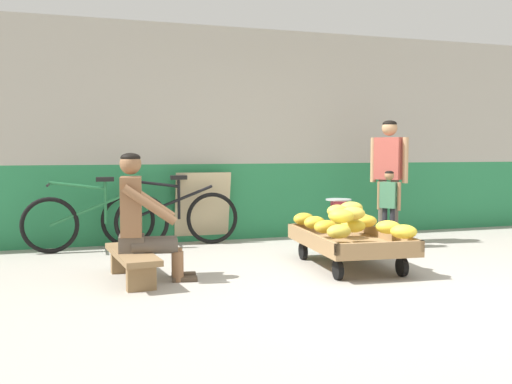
# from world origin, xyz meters

# --- Properties ---
(ground_plane) EXTENTS (80.00, 80.00, 0.00)m
(ground_plane) POSITION_xyz_m (0.00, 0.00, 0.00)
(ground_plane) COLOR #A39E93
(back_wall) EXTENTS (16.00, 0.30, 2.73)m
(back_wall) POSITION_xyz_m (0.00, 3.29, 1.36)
(back_wall) COLOR #287F4C
(back_wall) RESTS_ON ground
(banana_cart) EXTENTS (0.95, 1.50, 0.36)m
(banana_cart) POSITION_xyz_m (0.32, 1.06, 0.24)
(banana_cart) COLOR #99754C
(banana_cart) RESTS_ON ground
(banana_pile) EXTENTS (0.91, 1.46, 0.27)m
(banana_pile) POSITION_xyz_m (0.31, 1.08, 0.46)
(banana_pile) COLOR gold
(banana_pile) RESTS_ON banana_cart
(low_bench) EXTENTS (0.40, 1.12, 0.27)m
(low_bench) POSITION_xyz_m (-1.80, 1.10, 0.20)
(low_bench) COLOR olive
(low_bench) RESTS_ON ground
(vendor_seated) EXTENTS (0.71, 0.53, 1.14)m
(vendor_seated) POSITION_xyz_m (-1.71, 1.09, 0.57)
(vendor_seated) COLOR brown
(vendor_seated) RESTS_ON ground
(plastic_crate) EXTENTS (0.36, 0.28, 0.30)m
(plastic_crate) POSITION_xyz_m (0.69, 2.05, 0.15)
(plastic_crate) COLOR #19847F
(plastic_crate) RESTS_ON ground
(weighing_scale) EXTENTS (0.30, 0.30, 0.29)m
(weighing_scale) POSITION_xyz_m (0.69, 2.05, 0.45)
(weighing_scale) COLOR #28282D
(weighing_scale) RESTS_ON plastic_crate
(bicycle_near_left) EXTENTS (1.66, 0.48, 0.86)m
(bicycle_near_left) POSITION_xyz_m (-2.03, 2.77, 0.35)
(bicycle_near_left) COLOR black
(bicycle_near_left) RESTS_ON ground
(bicycle_far_left) EXTENTS (1.66, 0.48, 0.86)m
(bicycle_far_left) POSITION_xyz_m (-1.14, 2.93, 0.35)
(bicycle_far_left) COLOR black
(bicycle_far_left) RESTS_ON ground
(sign_board) EXTENTS (0.70, 0.20, 0.89)m
(sign_board) POSITION_xyz_m (-0.71, 3.08, 0.44)
(sign_board) COLOR #C6B289
(sign_board) RESTS_ON ground
(customer_adult) EXTENTS (0.35, 0.41, 1.53)m
(customer_adult) POSITION_xyz_m (1.47, 2.26, 0.95)
(customer_adult) COLOR brown
(customer_adult) RESTS_ON ground
(customer_child) EXTENTS (0.21, 0.24, 0.92)m
(customer_child) POSITION_xyz_m (1.30, 1.96, 0.57)
(customer_child) COLOR #232328
(customer_child) RESTS_ON ground
(shopping_bag) EXTENTS (0.18, 0.12, 0.24)m
(shopping_bag) POSITION_xyz_m (0.56, 1.58, 0.12)
(shopping_bag) COLOR green
(shopping_bag) RESTS_ON ground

